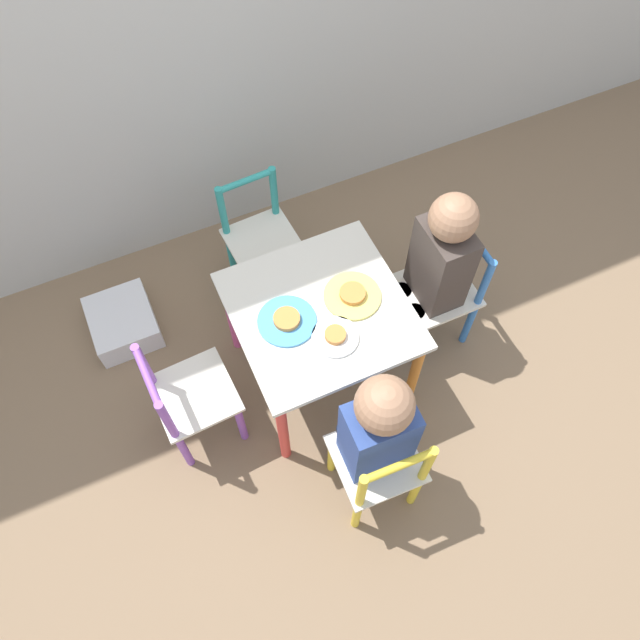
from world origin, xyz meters
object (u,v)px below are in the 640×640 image
at_px(chair_purple, 189,399).
at_px(storage_bin, 123,323).
at_px(plate_left, 287,320).
at_px(chair_blue, 442,291).
at_px(chair_yellow, 379,467).
at_px(kids_table, 320,320).
at_px(chair_teal, 261,241).
at_px(child_right, 436,264).
at_px(plate_right, 352,295).
at_px(child_front, 376,428).
at_px(plate_front, 335,336).

distance_m(chair_purple, storage_bin, 0.58).
distance_m(chair_purple, plate_left, 0.44).
distance_m(chair_blue, plate_left, 0.65).
distance_m(chair_yellow, chair_purple, 0.67).
distance_m(kids_table, chair_purple, 0.51).
height_order(chair_yellow, storage_bin, chair_yellow).
bearing_deg(chair_blue, chair_teal, -133.38).
relative_size(kids_table, child_right, 0.72).
bearing_deg(chair_blue, storage_bin, -113.63).
height_order(kids_table, child_right, child_right).
relative_size(kids_table, plate_right, 2.94).
bearing_deg(child_right, storage_bin, -114.81).
bearing_deg(chair_purple, child_front, -133.58).
distance_m(chair_blue, plate_right, 0.44).
relative_size(chair_blue, child_front, 0.70).
relative_size(chair_yellow, child_front, 0.70).
relative_size(chair_blue, child_right, 0.68).
distance_m(chair_teal, child_right, 0.71).
bearing_deg(kids_table, chair_yellow, -92.35).
distance_m(plate_right, storage_bin, 0.99).
bearing_deg(kids_table, child_right, -0.02).
bearing_deg(chair_blue, chair_yellow, -46.17).
bearing_deg(child_front, chair_blue, -137.41).
bearing_deg(plate_right, chair_purple, -177.58).
distance_m(chair_yellow, chair_teal, 0.99).
xyz_separation_m(chair_yellow, plate_right, (0.14, 0.50, 0.21)).
height_order(chair_purple, plate_front, chair_purple).
distance_m(kids_table, child_right, 0.44).
xyz_separation_m(chair_purple, chair_teal, (0.47, 0.52, 0.00)).
bearing_deg(plate_left, chair_purple, -176.09).
bearing_deg(plate_front, chair_teal, 92.62).
distance_m(chair_yellow, child_front, 0.20).
relative_size(plate_left, storage_bin, 0.69).
bearing_deg(child_right, plate_right, -90.01).
distance_m(chair_yellow, chair_blue, 0.72).
distance_m(chair_yellow, plate_front, 0.44).
bearing_deg(kids_table, storage_bin, 142.04).
xyz_separation_m(chair_blue, plate_front, (-0.50, -0.12, 0.21)).
relative_size(chair_yellow, chair_blue, 1.00).
bearing_deg(chair_teal, storage_bin, 176.81).
bearing_deg(plate_right, plate_front, -135.00).
xyz_separation_m(chair_yellow, child_front, (0.00, 0.06, 0.19)).
height_order(chair_blue, chair_teal, same).
bearing_deg(plate_right, child_front, -107.19).
height_order(child_front, plate_right, child_front).
height_order(chair_teal, storage_bin, chair_teal).
xyz_separation_m(chair_blue, child_front, (-0.51, -0.44, 0.19)).
xyz_separation_m(chair_purple, child_right, (0.93, 0.03, 0.20)).
xyz_separation_m(chair_teal, plate_front, (0.03, -0.61, 0.21)).
bearing_deg(chair_teal, plate_front, -90.62).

